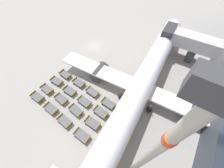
# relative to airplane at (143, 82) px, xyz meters

# --- Properties ---
(ground_plane) EXTENTS (500.00, 500.00, 0.00)m
(ground_plane) POSITION_rel_airplane_xyz_m (-17.38, 6.55, -3.14)
(ground_plane) COLOR gray
(jet_bridge) EXTENTS (17.33, 5.46, 6.68)m
(jet_bridge) POSITION_rel_airplane_xyz_m (8.02, 15.51, 0.83)
(jet_bridge) COLOR silver
(jet_bridge) RESTS_ON ground_plane
(airplane) EXTENTS (36.95, 46.36, 12.40)m
(airplane) POSITION_rel_airplane_xyz_m (0.00, 0.00, 0.00)
(airplane) COLOR white
(airplane) RESTS_ON ground_plane
(baggage_dolly_row_near_col_a) EXTENTS (3.47, 1.69, 0.92)m
(baggage_dolly_row_near_col_a) POSITION_rel_airplane_xyz_m (-16.94, -12.94, -2.67)
(baggage_dolly_row_near_col_a) COLOR #515459
(baggage_dolly_row_near_col_a) RESTS_ON ground_plane
(baggage_dolly_row_near_col_b) EXTENTS (3.49, 1.75, 0.92)m
(baggage_dolly_row_near_col_b) POSITION_rel_airplane_xyz_m (-12.64, -13.24, -2.67)
(baggage_dolly_row_near_col_b) COLOR #515459
(baggage_dolly_row_near_col_b) RESTS_ON ground_plane
(baggage_dolly_row_near_col_c) EXTENTS (3.51, 1.80, 0.92)m
(baggage_dolly_row_near_col_c) POSITION_rel_airplane_xyz_m (-8.69, -13.64, -2.67)
(baggage_dolly_row_near_col_c) COLOR #515459
(baggage_dolly_row_near_col_c) RESTS_ON ground_plane
(baggage_dolly_row_near_col_d) EXTENTS (3.48, 1.72, 0.92)m
(baggage_dolly_row_near_col_d) POSITION_rel_airplane_xyz_m (-4.42, -13.89, -2.67)
(baggage_dolly_row_near_col_d) COLOR #515459
(baggage_dolly_row_near_col_d) RESTS_ON ground_plane
(baggage_dolly_row_mid_a_col_a) EXTENTS (3.51, 1.81, 0.92)m
(baggage_dolly_row_mid_a_col_a) POSITION_rel_airplane_xyz_m (-16.78, -10.57, -2.67)
(baggage_dolly_row_mid_a_col_a) COLOR #515459
(baggage_dolly_row_mid_a_col_a) RESTS_ON ground_plane
(baggage_dolly_row_mid_a_col_b) EXTENTS (3.51, 1.82, 0.92)m
(baggage_dolly_row_mid_a_col_b) POSITION_rel_airplane_xyz_m (-12.53, -10.66, -2.67)
(baggage_dolly_row_mid_a_col_b) COLOR #515459
(baggage_dolly_row_mid_a_col_b) RESTS_ON ground_plane
(baggage_dolly_row_mid_a_col_c) EXTENTS (3.52, 1.86, 0.92)m
(baggage_dolly_row_mid_a_col_c) POSITION_rel_airplane_xyz_m (-8.40, -10.94, -2.67)
(baggage_dolly_row_mid_a_col_c) COLOR #515459
(baggage_dolly_row_mid_a_col_c) RESTS_ON ground_plane
(baggage_dolly_row_mid_a_col_d) EXTENTS (3.48, 1.70, 0.92)m
(baggage_dolly_row_mid_a_col_d) POSITION_rel_airplane_xyz_m (-4.27, -11.20, -2.67)
(baggage_dolly_row_mid_a_col_d) COLOR #515459
(baggage_dolly_row_mid_a_col_d) RESTS_ON ground_plane
(baggage_dolly_row_mid_b_col_a) EXTENTS (3.46, 1.66, 0.92)m
(baggage_dolly_row_mid_b_col_a) POSITION_rel_airplane_xyz_m (-16.62, -7.91, -2.67)
(baggage_dolly_row_mid_b_col_a) COLOR #515459
(baggage_dolly_row_mid_b_col_a) RESTS_ON ground_plane
(baggage_dolly_row_mid_b_col_b) EXTENTS (3.47, 1.69, 0.92)m
(baggage_dolly_row_mid_b_col_b) POSITION_rel_airplane_xyz_m (-12.44, -8.29, -2.67)
(baggage_dolly_row_mid_b_col_b) COLOR #515459
(baggage_dolly_row_mid_b_col_b) RESTS_ON ground_plane
(baggage_dolly_row_mid_b_col_c) EXTENTS (3.51, 1.79, 0.92)m
(baggage_dolly_row_mid_b_col_c) POSITION_rel_airplane_xyz_m (-8.23, -8.59, -2.67)
(baggage_dolly_row_mid_b_col_c) COLOR #515459
(baggage_dolly_row_mid_b_col_c) RESTS_ON ground_plane
(baggage_dolly_row_mid_b_col_d) EXTENTS (3.51, 1.79, 0.92)m
(baggage_dolly_row_mid_b_col_d) POSITION_rel_airplane_xyz_m (-4.23, -8.68, -2.67)
(baggage_dolly_row_mid_b_col_d) COLOR #515459
(baggage_dolly_row_mid_b_col_d) RESTS_ON ground_plane
(baggage_dolly_row_far_col_a) EXTENTS (3.51, 1.80, 0.92)m
(baggage_dolly_row_far_col_a) POSITION_rel_airplane_xyz_m (-16.38, -5.49, -2.67)
(baggage_dolly_row_far_col_a) COLOR #515459
(baggage_dolly_row_far_col_a) RESTS_ON ground_plane
(baggage_dolly_row_far_col_b) EXTENTS (3.50, 1.78, 0.92)m
(baggage_dolly_row_far_col_b) POSITION_rel_airplane_xyz_m (-12.24, -5.61, -2.67)
(baggage_dolly_row_far_col_b) COLOR #515459
(baggage_dolly_row_far_col_b) RESTS_ON ground_plane
(baggage_dolly_row_far_col_c) EXTENTS (3.50, 1.78, 0.92)m
(baggage_dolly_row_far_col_c) POSITION_rel_airplane_xyz_m (-8.29, -5.91, -2.67)
(baggage_dolly_row_far_col_c) COLOR #515459
(baggage_dolly_row_far_col_c) RESTS_ON ground_plane
(baggage_dolly_row_far_col_d) EXTENTS (3.50, 1.76, 0.92)m
(baggage_dolly_row_far_col_d) POSITION_rel_airplane_xyz_m (-4.03, -6.36, -2.67)
(baggage_dolly_row_far_col_d) COLOR #515459
(baggage_dolly_row_far_col_d) RESTS_ON ground_plane
(apron_light_mast) EXTENTS (2.00, 0.75, 21.90)m
(apron_light_mast) POSITION_rel_airplane_xyz_m (4.99, -13.72, 8.97)
(apron_light_mast) COLOR #ADA89E
(apron_light_mast) RESTS_ON ground_plane
(stand_guidance_stripe) EXTENTS (2.03, 27.94, 0.01)m
(stand_guidance_stripe) POSITION_rel_airplane_xyz_m (2.57, -9.83, -3.14)
(stand_guidance_stripe) COLOR yellow
(stand_guidance_stripe) RESTS_ON ground_plane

